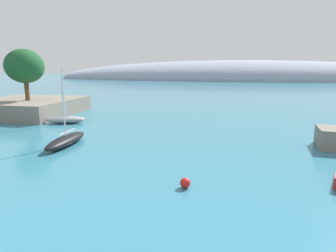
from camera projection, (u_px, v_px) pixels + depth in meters
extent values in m
cube|color=gray|center=(29.00, 107.00, 49.24)|extent=(15.37, 15.61, 2.62)
cylinder|color=brown|center=(27.00, 91.00, 47.09)|extent=(0.74, 0.74, 3.01)
ellipsoid|color=#1E5128|center=(25.00, 66.00, 46.24)|extent=(6.13, 6.13, 5.52)
ellipsoid|color=#8E99AD|center=(238.00, 80.00, 179.45)|extent=(245.23, 58.35, 24.06)
ellipsoid|color=gray|center=(66.00, 120.00, 41.67)|extent=(5.99, 3.81, 1.05)
cylinder|color=silver|center=(64.00, 92.00, 40.84)|extent=(0.18, 0.18, 7.05)
cube|color=silver|center=(64.00, 114.00, 41.47)|extent=(2.42, 0.83, 0.10)
ellipsoid|color=black|center=(66.00, 141.00, 29.85)|extent=(1.93, 7.24, 1.05)
cylinder|color=silver|center=(63.00, 106.00, 29.10)|extent=(0.14, 0.14, 6.23)
cube|color=silver|center=(67.00, 132.00, 29.98)|extent=(0.17, 3.24, 0.10)
sphere|color=red|center=(185.00, 183.00, 19.42)|extent=(0.72, 0.72, 0.72)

